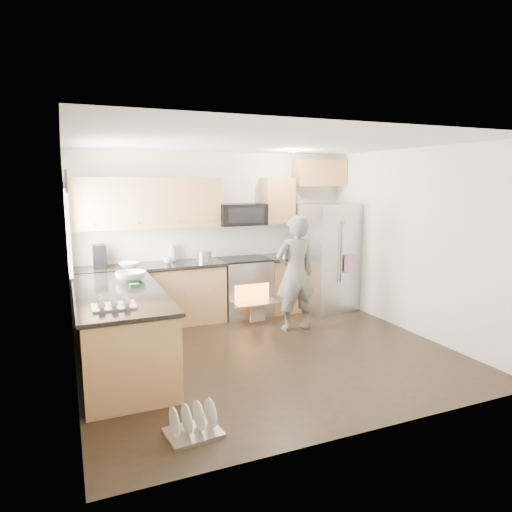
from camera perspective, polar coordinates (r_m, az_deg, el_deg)
name	(u,v)px	position (r m, az deg, el deg)	size (l,w,h in m)	color
ground	(268,353)	(5.89, 1.47, -12.04)	(4.50, 4.50, 0.00)	black
room_shell	(265,221)	(5.50, 1.12, 4.41)	(4.54, 4.04, 2.62)	white
back_cabinet_run	(186,259)	(7.05, -8.73, -0.42)	(4.45, 0.64, 2.50)	#BB864A
peninsula	(120,329)	(5.53, -16.59, -8.77)	(0.96, 2.36, 1.04)	#BB864A
stove_range	(244,274)	(7.33, -1.46, -2.22)	(0.76, 0.97, 1.79)	#B7B7BC
refrigerator	(328,257)	(7.70, 9.03, -0.15)	(0.97, 0.82, 1.78)	#B7B7BC
person	(295,273)	(6.59, 4.95, -2.17)	(0.61, 0.40, 1.67)	gray
dish_rack	(193,426)	(4.21, -7.88, -20.29)	(0.49, 0.41, 0.28)	#B7B7BC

